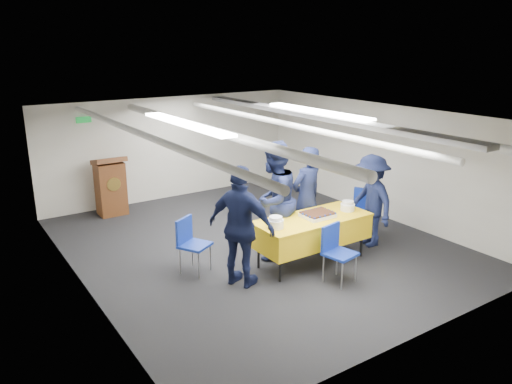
# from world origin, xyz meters

# --- Properties ---
(ground) EXTENTS (7.00, 7.00, 0.00)m
(ground) POSITION_xyz_m (0.00, 0.00, 0.00)
(ground) COLOR black
(ground) RESTS_ON ground
(room_shell) EXTENTS (6.00, 7.00, 2.30)m
(room_shell) POSITION_xyz_m (0.09, 0.41, 1.81)
(room_shell) COLOR beige
(room_shell) RESTS_ON ground
(serving_table) EXTENTS (1.93, 0.82, 0.77)m
(serving_table) POSITION_xyz_m (0.33, -1.11, 0.56)
(serving_table) COLOR black
(serving_table) RESTS_ON ground
(sheet_cake) EXTENTS (0.50, 0.39, 0.09)m
(sheet_cake) POSITION_xyz_m (0.41, -1.13, 0.81)
(sheet_cake) COLOR white
(sheet_cake) RESTS_ON serving_table
(plate_stack_left) EXTENTS (0.24, 0.24, 0.18)m
(plate_stack_left) POSITION_xyz_m (-0.43, -1.16, 0.85)
(plate_stack_left) COLOR white
(plate_stack_left) RESTS_ON serving_table
(plate_stack_right) EXTENTS (0.23, 0.23, 0.16)m
(plate_stack_right) POSITION_xyz_m (1.04, -1.16, 0.85)
(plate_stack_right) COLOR white
(plate_stack_right) RESTS_ON serving_table
(podium) EXTENTS (0.62, 0.53, 1.25)m
(podium) POSITION_xyz_m (-1.60, 3.05, 0.61)
(podium) COLOR brown
(podium) RESTS_ON ground
(chair_near) EXTENTS (0.49, 0.49, 0.87)m
(chair_near) POSITION_xyz_m (0.20, -1.80, 0.53)
(chair_near) COLOR gray
(chair_near) RESTS_ON ground
(chair_right) EXTENTS (0.55, 0.55, 0.87)m
(chair_right) POSITION_xyz_m (1.88, -0.67, 0.53)
(chair_right) COLOR gray
(chair_right) RESTS_ON ground
(chair_left) EXTENTS (0.57, 0.57, 0.87)m
(chair_left) POSITION_xyz_m (-1.46, -0.32, 0.53)
(chair_left) COLOR gray
(chair_left) RESTS_ON ground
(sailor_a) EXTENTS (0.70, 0.51, 1.78)m
(sailor_a) POSITION_xyz_m (0.68, -0.52, 0.89)
(sailor_a) COLOR black
(sailor_a) RESTS_ON ground
(sailor_b) EXTENTS (1.17, 1.06, 1.96)m
(sailor_b) POSITION_xyz_m (-0.06, -0.57, 0.98)
(sailor_b) COLOR black
(sailor_b) RESTS_ON ground
(sailor_c) EXTENTS (0.88, 1.15, 1.81)m
(sailor_c) POSITION_xyz_m (-1.03, -1.14, 0.91)
(sailor_c) COLOR black
(sailor_c) RESTS_ON ground
(sailor_d) EXTENTS (0.79, 1.14, 1.63)m
(sailor_d) POSITION_xyz_m (1.65, -1.09, 0.81)
(sailor_d) COLOR black
(sailor_d) RESTS_ON ground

